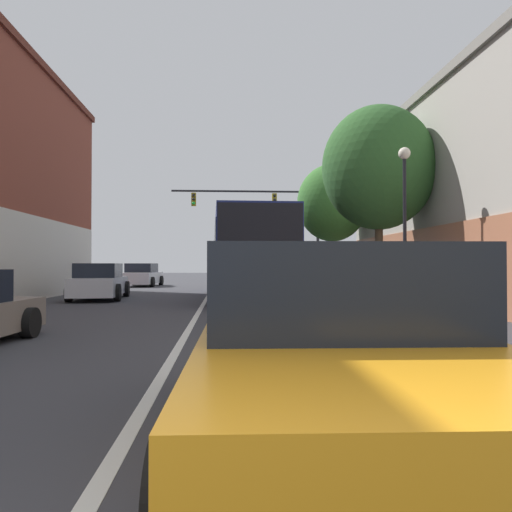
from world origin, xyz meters
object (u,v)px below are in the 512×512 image
at_px(hatchback_foreground, 327,351).
at_px(parked_car_left_mid, 100,282).
at_px(street_lamp, 405,212).
at_px(street_tree_far, 332,203).
at_px(traffic_signal_gantry, 273,213).
at_px(bus, 247,253).
at_px(street_tree_near, 379,168).
at_px(parked_car_left_near, 142,275).

xyz_separation_m(hatchback_foreground, parked_car_left_mid, (-5.69, 15.98, -0.03)).
bearing_deg(parked_car_left_mid, hatchback_foreground, -165.04).
distance_m(street_lamp, street_tree_far, 10.55).
height_order(traffic_signal_gantry, street_tree_far, street_tree_far).
xyz_separation_m(parked_car_left_mid, street_lamp, (9.92, -6.08, 2.16)).
bearing_deg(bus, street_tree_near, -132.45).
bearing_deg(traffic_signal_gantry, hatchback_foreground, -94.48).
xyz_separation_m(bus, traffic_signal_gantry, (2.00, 10.04, 2.68)).
bearing_deg(parked_car_left_near, bus, -146.73).
height_order(bus, parked_car_left_mid, bus).
relative_size(parked_car_left_mid, traffic_signal_gantry, 0.51).
bearing_deg(street_tree_near, street_tree_far, 89.92).
bearing_deg(parked_car_left_mid, traffic_signal_gantry, -40.69).
xyz_separation_m(traffic_signal_gantry, street_tree_far, (2.34, -6.33, -0.14)).
relative_size(hatchback_foreground, street_tree_near, 0.69).
xyz_separation_m(street_tree_near, street_tree_far, (0.01, 7.46, -0.27)).
height_order(parked_car_left_near, parked_car_left_mid, parked_car_left_near).
distance_m(hatchback_foreground, street_lamp, 10.98).
xyz_separation_m(traffic_signal_gantry, street_lamp, (2.14, -16.76, -1.68)).
bearing_deg(parked_car_left_near, street_tree_far, -120.60).
distance_m(parked_car_left_mid, traffic_signal_gantry, 13.76).
xyz_separation_m(parked_car_left_mid, street_tree_far, (10.12, 4.36, 3.70)).
xyz_separation_m(bus, street_lamp, (4.15, -6.72, 1.01)).
distance_m(bus, parked_car_left_mid, 5.92).
relative_size(parked_car_left_mid, street_tree_near, 0.68).
xyz_separation_m(traffic_signal_gantry, street_tree_near, (2.33, -13.79, 0.13)).
bearing_deg(street_tree_far, bus, -139.47).
bearing_deg(hatchback_foreground, traffic_signal_gantry, -3.19).
bearing_deg(street_tree_near, bus, 139.17).
bearing_deg(hatchback_foreground, street_tree_near, -17.66).
height_order(hatchback_foreground, street_tree_near, street_tree_near).
relative_size(hatchback_foreground, street_lamp, 1.01).
height_order(bus, traffic_signal_gantry, traffic_signal_gantry).
distance_m(bus, traffic_signal_gantry, 10.59).
distance_m(street_tree_near, street_tree_far, 7.47).
height_order(hatchback_foreground, traffic_signal_gantry, traffic_signal_gantry).
xyz_separation_m(bus, hatchback_foreground, (-0.08, -16.62, -1.13)).
distance_m(bus, parked_car_left_near, 12.63).
xyz_separation_m(hatchback_foreground, traffic_signal_gantry, (2.09, 26.67, 3.81)).
relative_size(traffic_signal_gantry, street_lamp, 1.95).
xyz_separation_m(parked_car_left_mid, traffic_signal_gantry, (7.78, 10.68, 3.84)).
relative_size(bus, street_tree_far, 1.84).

